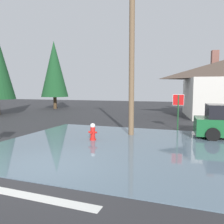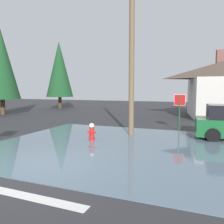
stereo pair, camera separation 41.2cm
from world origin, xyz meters
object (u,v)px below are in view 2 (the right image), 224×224
at_px(utility_pole, 132,36).
at_px(pine_tree_tall_left, 1,63).
at_px(fire_hydrant, 92,132).
at_px(pine_tree_mid_left, 59,69).
at_px(stop_sign_far, 180,105).

xyz_separation_m(utility_pole, pine_tree_tall_left, (-14.29, 5.14, -0.20)).
relative_size(fire_hydrant, pine_tree_mid_left, 0.10).
relative_size(utility_pole, stop_sign_far, 4.64).
bearing_deg(utility_pole, fire_hydrant, -126.69).
bearing_deg(pine_tree_mid_left, fire_hydrant, -51.55).
xyz_separation_m(fire_hydrant, pine_tree_mid_left, (-11.83, 14.90, 4.45)).
bearing_deg(fire_hydrant, pine_tree_tall_left, 151.59).
bearing_deg(utility_pole, pine_tree_tall_left, 160.22).
bearing_deg(pine_tree_tall_left, pine_tree_mid_left, 82.22).
relative_size(fire_hydrant, utility_pole, 0.08).
bearing_deg(fire_hydrant, stop_sign_far, 49.68).
distance_m(pine_tree_tall_left, pine_tree_mid_left, 7.99).
relative_size(utility_pole, pine_tree_tall_left, 1.18).
bearing_deg(utility_pole, stop_sign_far, 47.11).
distance_m(stop_sign_far, pine_tree_tall_left, 17.07).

